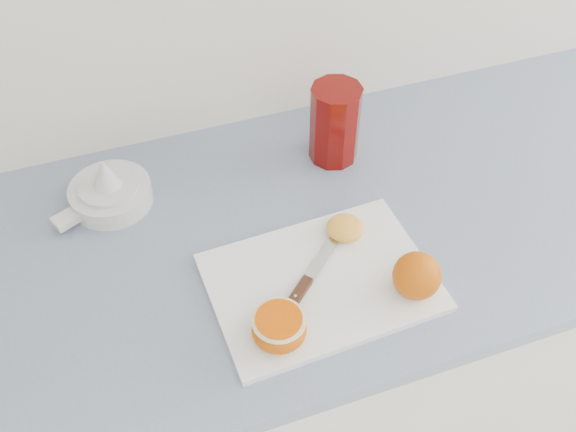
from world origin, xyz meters
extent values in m
cube|color=white|center=(-0.18, 1.70, 0.43)|extent=(2.52, 0.60, 0.86)
cube|color=#7F8FAB|center=(-0.18, 1.70, 0.88)|extent=(2.58, 0.64, 0.03)
cube|color=white|center=(-0.12, 1.57, 0.90)|extent=(0.35, 0.26, 0.01)
sphere|color=#E05600|center=(0.01, 1.50, 0.94)|extent=(0.07, 0.07, 0.07)
ellipsoid|color=#E05600|center=(-0.21, 1.49, 0.92)|extent=(0.08, 0.08, 0.04)
cylinder|color=#F3E6A5|center=(-0.21, 1.49, 0.95)|extent=(0.08, 0.08, 0.00)
cylinder|color=#D96C00|center=(-0.21, 1.49, 0.95)|extent=(0.07, 0.07, 0.00)
ellipsoid|color=#F9A934|center=(-0.05, 1.64, 0.92)|extent=(0.06, 0.06, 0.03)
cylinder|color=gold|center=(-0.05, 1.64, 0.92)|extent=(0.05, 0.05, 0.00)
cube|color=#432415|center=(-0.17, 1.54, 0.91)|extent=(0.07, 0.07, 0.01)
cube|color=#B7B7BC|center=(-0.10, 1.61, 0.91)|extent=(0.09, 0.09, 0.00)
cylinder|color=#B7B7BC|center=(-0.17, 1.54, 0.91)|extent=(0.00, 0.00, 0.01)
cylinder|color=white|center=(-0.40, 1.86, 0.91)|extent=(0.14, 0.14, 0.04)
cylinder|color=white|center=(-0.40, 1.86, 0.93)|extent=(0.11, 0.11, 0.01)
cone|color=white|center=(-0.40, 1.86, 0.96)|extent=(0.05, 0.05, 0.05)
cube|color=white|center=(-0.48, 1.82, 0.91)|extent=(0.05, 0.05, 0.01)
ellipsoid|color=#DE5A00|center=(-0.38, 1.86, 0.93)|extent=(0.01, 0.01, 0.00)
ellipsoid|color=#DE5A00|center=(-0.42, 1.86, 0.93)|extent=(0.01, 0.01, 0.00)
ellipsoid|color=#DE5A00|center=(-0.39, 1.84, 0.93)|extent=(0.01, 0.01, 0.00)
ellipsoid|color=#DE5A00|center=(-0.39, 1.87, 0.93)|extent=(0.01, 0.01, 0.00)
cylinder|color=#6A0906|center=(0.01, 1.84, 0.96)|extent=(0.09, 0.09, 0.15)
cylinder|color=orange|center=(0.01, 1.84, 0.91)|extent=(0.07, 0.07, 0.02)
cylinder|color=#6A0906|center=(0.01, 1.84, 1.04)|extent=(0.09, 0.09, 0.00)
camera|label=1|loc=(-0.37, 1.01, 1.70)|focal=40.00mm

